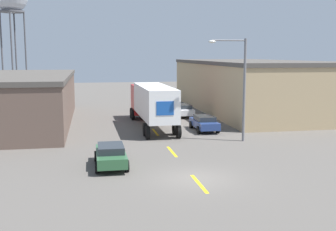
{
  "coord_description": "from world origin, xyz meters",
  "views": [
    {
      "loc": [
        -5.46,
        -21.4,
        6.68
      ],
      "look_at": [
        0.15,
        8.81,
        2.2
      ],
      "focal_mm": 45.0,
      "sensor_mm": 36.0,
      "label": 1
    }
  ],
  "objects_px": {
    "parked_car_right_far": "(183,110)",
    "parked_car_right_mid": "(204,123)",
    "parked_car_left_near": "(111,155)",
    "semi_truck": "(151,101)",
    "street_lamp": "(240,82)"
  },
  "relations": [
    {
      "from": "parked_car_right_far",
      "to": "parked_car_right_mid",
      "type": "bearing_deg",
      "value": -90.0
    },
    {
      "from": "parked_car_right_mid",
      "to": "street_lamp",
      "type": "height_order",
      "value": "street_lamp"
    },
    {
      "from": "parked_car_right_far",
      "to": "semi_truck",
      "type": "bearing_deg",
      "value": -126.63
    },
    {
      "from": "parked_car_right_mid",
      "to": "street_lamp",
      "type": "relative_size",
      "value": 0.55
    },
    {
      "from": "parked_car_left_near",
      "to": "street_lamp",
      "type": "distance_m",
      "value": 12.23
    },
    {
      "from": "parked_car_right_far",
      "to": "street_lamp",
      "type": "bearing_deg",
      "value": -84.01
    },
    {
      "from": "parked_car_right_far",
      "to": "parked_car_left_near",
      "type": "bearing_deg",
      "value": -114.32
    },
    {
      "from": "parked_car_right_far",
      "to": "street_lamp",
      "type": "relative_size",
      "value": 0.55
    },
    {
      "from": "parked_car_right_mid",
      "to": "parked_car_left_near",
      "type": "height_order",
      "value": "same"
    },
    {
      "from": "semi_truck",
      "to": "street_lamp",
      "type": "bearing_deg",
      "value": -54.87
    },
    {
      "from": "parked_car_left_near",
      "to": "parked_car_right_far",
      "type": "distance_m",
      "value": 21.09
    },
    {
      "from": "semi_truck",
      "to": "street_lamp",
      "type": "distance_m",
      "value": 9.92
    },
    {
      "from": "parked_car_right_mid",
      "to": "parked_car_left_near",
      "type": "bearing_deg",
      "value": -129.55
    },
    {
      "from": "parked_car_right_far",
      "to": "street_lamp",
      "type": "distance_m",
      "value": 14.15
    },
    {
      "from": "parked_car_right_mid",
      "to": "parked_car_right_far",
      "type": "height_order",
      "value": "same"
    }
  ]
}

